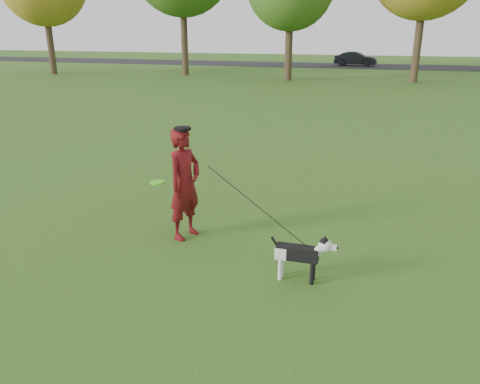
% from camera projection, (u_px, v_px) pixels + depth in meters
% --- Properties ---
extents(ground, '(120.00, 120.00, 0.00)m').
position_uv_depth(ground, '(226.00, 252.00, 7.16)').
color(ground, '#285116').
rests_on(ground, ground).
extents(road, '(120.00, 7.00, 0.02)m').
position_uv_depth(road, '(360.00, 66.00, 43.37)').
color(road, black).
rests_on(road, ground).
extents(man, '(0.61, 0.76, 1.81)m').
position_uv_depth(man, '(185.00, 184.00, 7.42)').
color(man, '#530B10').
rests_on(man, ground).
extents(dog, '(0.90, 0.18, 0.69)m').
position_uv_depth(dog, '(303.00, 252.00, 6.22)').
color(dog, black).
rests_on(dog, ground).
extents(car_mid, '(3.95, 1.75, 1.26)m').
position_uv_depth(car_mid, '(356.00, 59.00, 43.28)').
color(car_mid, black).
rests_on(car_mid, road).
extents(man_held_items, '(2.71, 1.03, 1.36)m').
position_uv_depth(man_held_items, '(256.00, 205.00, 6.66)').
color(man_held_items, '#51EE1E').
rests_on(man_held_items, ground).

